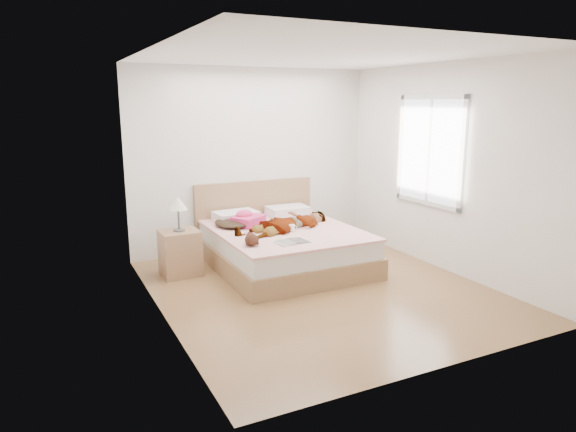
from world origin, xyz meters
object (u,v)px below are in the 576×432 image
at_px(bed, 282,245).
at_px(nightstand, 180,249).
at_px(magazine, 293,242).
at_px(woman, 287,221).
at_px(towel, 247,219).
at_px(phone, 239,214).
at_px(coffee_mug, 292,228).
at_px(plush_toy, 252,239).

distance_m(bed, nightstand, 1.33).
bearing_deg(magazine, bed, 74.16).
height_order(woman, towel, towel).
xyz_separation_m(phone, nightstand, (-0.85, -0.14, -0.34)).
xyz_separation_m(woman, phone, (-0.50, 0.40, 0.06)).
bearing_deg(magazine, nightstand, 140.68).
height_order(phone, nightstand, nightstand).
bearing_deg(coffee_mug, towel, 123.80).
bearing_deg(plush_toy, towel, 71.02).
bearing_deg(nightstand, towel, 7.32).
relative_size(magazine, coffee_mug, 3.54).
distance_m(towel, coffee_mug, 0.69).
xyz_separation_m(phone, coffee_mug, (0.48, -0.59, -0.12)).
distance_m(woman, phone, 0.64).
xyz_separation_m(magazine, plush_toy, (-0.48, 0.09, 0.06)).
bearing_deg(towel, woman, -43.98).
xyz_separation_m(towel, nightstand, (-0.95, -0.12, -0.26)).
height_order(bed, nightstand, same).
bearing_deg(plush_toy, phone, 77.03).
relative_size(phone, nightstand, 0.09).
xyz_separation_m(coffee_mug, nightstand, (-1.33, 0.45, -0.23)).
distance_m(towel, nightstand, 0.99).
xyz_separation_m(woman, plush_toy, (-0.72, -0.55, -0.03)).
distance_m(woman, coffee_mug, 0.19).
xyz_separation_m(phone, bed, (0.46, -0.33, -0.40)).
distance_m(magazine, plush_toy, 0.49).
bearing_deg(towel, coffee_mug, -56.20).
bearing_deg(woman, phone, -147.66).
xyz_separation_m(woman, nightstand, (-1.35, 0.26, -0.28)).
distance_m(woman, bed, 0.35).
bearing_deg(nightstand, woman, -10.98).
height_order(towel, coffee_mug, towel).
relative_size(coffee_mug, plush_toy, 0.43).
relative_size(woman, phone, 16.93).
bearing_deg(towel, plush_toy, -108.98).
bearing_deg(woman, coffee_mug, -24.19).
bearing_deg(magazine, phone, 103.94).
relative_size(phone, plush_toy, 0.32).
height_order(bed, magazine, bed).
bearing_deg(plush_toy, nightstand, 127.66).
relative_size(phone, coffee_mug, 0.76).
relative_size(woman, magazine, 3.64).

